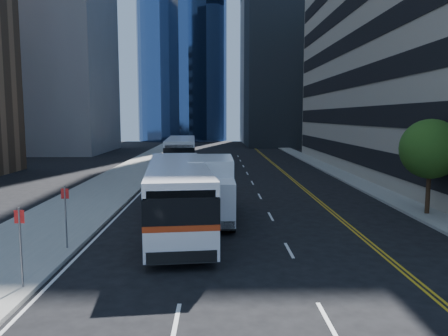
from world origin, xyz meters
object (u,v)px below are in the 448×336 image
object	(u,v)px
box_truck	(211,188)
bus_front	(177,193)
street_tree	(430,149)
bus_rear	(181,153)

from	to	relation	value
box_truck	bus_front	bearing A→B (deg)	-130.23
street_tree	bus_front	bearing A→B (deg)	-169.42
bus_rear	box_truck	bearing A→B (deg)	-84.17
street_tree	bus_rear	world-z (taller)	street_tree
bus_front	bus_rear	xyz separation A→B (m)	(-1.67, 23.06, 0.04)
street_tree	box_truck	bearing A→B (deg)	-177.09
street_tree	bus_rear	distance (m)	25.51
street_tree	bus_rear	xyz separation A→B (m)	(-14.96, 20.58, -1.88)
bus_front	box_truck	size ratio (longest dim) A/B	1.87
box_truck	bus_rear	bearing A→B (deg)	98.54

